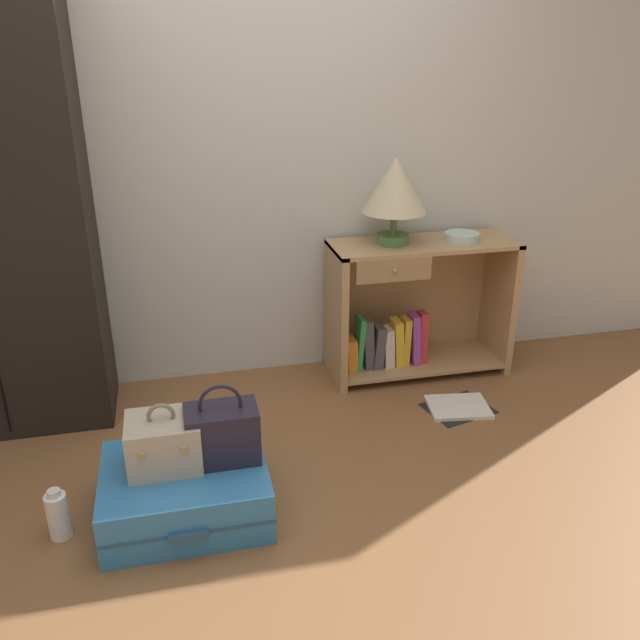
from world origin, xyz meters
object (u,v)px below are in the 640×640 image
bookshelf (411,310)px  bowl (462,237)px  train_case (164,442)px  handbag (222,433)px  table_lamp (395,188)px  bottle (58,515)px  open_book_on_floor (458,407)px  suitcase_large (186,490)px

bookshelf → bowl: bowl is taller
train_case → handbag: handbag is taller
table_lamp → bottle: bearing=-148.4°
table_lamp → handbag: bearing=-136.4°
table_lamp → open_book_on_floor: size_ratio=1.20×
bowl → train_case: (-1.61, -0.92, -0.46)m
train_case → bottle: 0.47m
train_case → bottle: train_case is taller
handbag → bottle: handbag is taller
suitcase_large → open_book_on_floor: 1.48m
bowl → open_book_on_floor: (-0.15, -0.45, -0.77)m
table_lamp → bowl: 0.47m
bookshelf → train_case: size_ratio=3.60×
handbag → bottle: (-0.63, -0.05, -0.24)m
handbag → bottle: size_ratio=1.57×
open_book_on_floor → handbag: bearing=-158.7°
bottle → open_book_on_floor: size_ratio=0.56×
table_lamp → suitcase_large: (-1.16, -0.98, -0.94)m
train_case → bottle: size_ratio=1.32×
bookshelf → table_lamp: (-0.13, -0.01, 0.69)m
table_lamp → train_case: size_ratio=1.62×
bookshelf → bottle: bearing=-150.2°
train_case → open_book_on_floor: (1.45, 0.47, -0.31)m
bowl → bottle: bowl is taller
bookshelf → suitcase_large: 1.65m
table_lamp → handbag: (-1.01, -0.96, -0.72)m
bowl → bottle: (-2.02, -0.98, -0.68)m
suitcase_large → train_case: train_case is taller
table_lamp → suitcase_large: bearing=-139.9°
bookshelf → handbag: (-1.13, -0.96, -0.03)m
bowl → train_case: bearing=-150.2°
handbag → bookshelf: bearing=40.3°
bookshelf → bowl: size_ratio=5.45×
bookshelf → table_lamp: 0.70m
handbag → open_book_on_floor: 1.36m
bookshelf → bowl: bearing=-7.4°
handbag → open_book_on_floor: handbag is taller
bookshelf → suitcase_large: size_ratio=1.55×
train_case → suitcase_large: bearing=-27.4°
suitcase_large → handbag: bearing=8.9°
bowl → suitcase_large: bowl is taller
handbag → bottle: bearing=-175.6°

